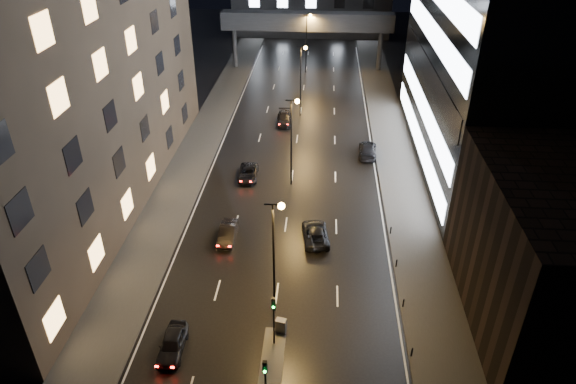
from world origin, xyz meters
name	(u,v)px	position (x,y,z in m)	size (l,w,h in m)	color
ground	(297,139)	(0.00, 40.00, 0.00)	(160.00, 160.00, 0.00)	black
sidewalk_left	(196,152)	(-12.50, 35.00, 0.07)	(5.00, 110.00, 0.15)	#383533
sidewalk_right	(396,159)	(12.50, 35.00, 0.07)	(5.00, 110.00, 0.15)	#383533
building_left	(36,3)	(-22.50, 24.00, 20.00)	(15.00, 48.00, 40.00)	#2D2319
building_right_low	(548,254)	(20.00, 9.00, 6.00)	(10.00, 18.00, 12.00)	black
skybridge	(307,22)	(0.00, 70.00, 8.34)	(30.00, 3.00, 10.00)	#333335
median_island	(271,371)	(0.30, 2.00, 0.07)	(1.60, 8.00, 0.15)	#383533
traffic_signal_near	(274,314)	(0.30, 4.49, 3.09)	(0.28, 0.34, 4.40)	black
traffic_signal_far	(265,378)	(0.30, -1.01, 3.09)	(0.28, 0.34, 4.40)	black
bollard_row	(407,327)	(10.20, 6.50, 0.45)	(0.12, 25.12, 0.90)	black
streetlight_near	(276,245)	(0.16, 8.00, 6.50)	(1.45, 0.50, 10.15)	black
streetlight_mid_a	(293,131)	(0.16, 28.00, 6.50)	(1.45, 0.50, 10.15)	black
streetlight_mid_b	(302,72)	(0.16, 48.00, 6.50)	(1.45, 0.50, 10.15)	black
streetlight_far	(307,36)	(0.16, 68.00, 6.50)	(1.45, 0.50, 10.15)	black
car_away_a	(172,343)	(-6.96, 3.41, 0.71)	(1.69, 4.19, 1.43)	black
car_away_b	(228,233)	(-5.33, 17.20, 0.70)	(1.48, 4.25, 1.40)	black
car_away_c	(248,173)	(-5.01, 29.10, 0.64)	(2.11, 4.57, 1.27)	black
car_away_d	(284,119)	(-2.06, 45.03, 0.71)	(2.00, 4.91, 1.42)	black
car_toward_a	(315,233)	(2.98, 17.75, 0.69)	(2.30, 4.99, 1.39)	black
car_toward_b	(368,150)	(9.00, 35.84, 0.76)	(2.14, 5.26, 1.53)	black
utility_cabinet	(281,326)	(0.70, 5.70, 0.73)	(0.77, 0.53, 1.15)	#4B4A4D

